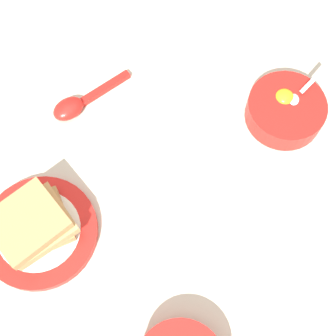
{
  "coord_description": "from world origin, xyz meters",
  "views": [
    {
      "loc": [
        -0.23,
        -0.06,
        0.73
      ],
      "look_at": [
        0.05,
        0.0,
        0.02
      ],
      "focal_mm": 50.0,
      "sensor_mm": 36.0,
      "label": 1
    }
  ],
  "objects": [
    {
      "name": "egg_bowl",
      "position": [
        0.2,
        -0.17,
        0.02
      ],
      "size": [
        0.14,
        0.14,
        0.07
      ],
      "color": "red",
      "rests_on": "ground_plane"
    },
    {
      "name": "ground_plane",
      "position": [
        0.0,
        0.0,
        0.0
      ],
      "size": [
        3.0,
        3.0,
        0.0
      ],
      "primitive_type": "plane",
      "color": "beige"
    },
    {
      "name": "soup_spoon",
      "position": [
        0.14,
        0.19,
        0.01
      ],
      "size": [
        0.14,
        0.12,
        0.03
      ],
      "color": "red",
      "rests_on": "ground_plane"
    },
    {
      "name": "toast_sandwich",
      "position": [
        -0.09,
        0.18,
        0.05
      ],
      "size": [
        0.14,
        0.14,
        0.06
      ],
      "color": "tan",
      "rests_on": "toast_plate"
    },
    {
      "name": "toast_plate",
      "position": [
        -0.09,
        0.18,
        0.01
      ],
      "size": [
        0.18,
        0.18,
        0.02
      ],
      "color": "red",
      "rests_on": "ground_plane"
    }
  ]
}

